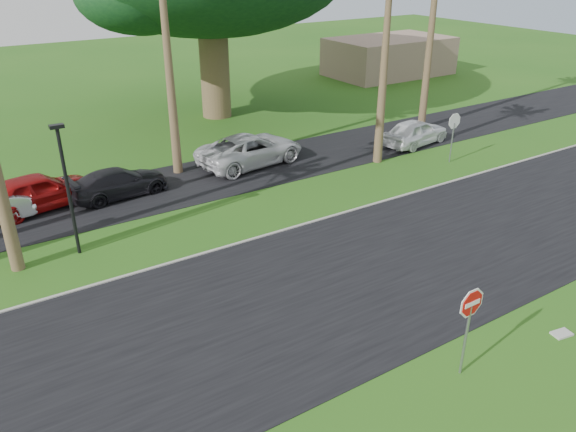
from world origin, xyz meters
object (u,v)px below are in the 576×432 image
(stop_sign_near, at_px, (470,315))
(car_red, at_px, (38,192))
(car_dark, at_px, (119,183))
(car_pickup, at_px, (416,132))
(stop_sign_far, at_px, (454,128))
(car_minivan, at_px, (251,150))

(stop_sign_near, xyz_separation_m, car_red, (-6.89, 16.10, -1.01))
(stop_sign_near, xyz_separation_m, car_dark, (-3.72, 15.66, -1.16))
(car_red, relative_size, car_pickup, 1.09)
(stop_sign_far, distance_m, car_dark, 15.96)
(stop_sign_near, distance_m, car_minivan, 16.36)
(stop_sign_near, relative_size, car_dark, 0.62)
(stop_sign_near, height_order, car_pickup, stop_sign_near)
(car_dark, bearing_deg, car_minivan, -92.37)
(car_pickup, bearing_deg, stop_sign_far, 162.34)
(stop_sign_far, xyz_separation_m, car_minivan, (-8.54, 5.06, -1.02))
(car_minivan, bearing_deg, car_dark, 85.53)
(car_red, bearing_deg, car_dark, -108.55)
(stop_sign_far, relative_size, car_minivan, 0.48)
(car_red, xyz_separation_m, car_pickup, (18.84, -2.18, -0.06))
(stop_sign_near, bearing_deg, car_minivan, 79.55)
(stop_sign_far, bearing_deg, car_pickup, -98.83)
(stop_sign_far, bearing_deg, car_minivan, -30.65)
(stop_sign_far, distance_m, car_pickup, 3.15)
(stop_sign_near, height_order, car_minivan, stop_sign_near)
(car_red, relative_size, car_dark, 1.07)
(stop_sign_near, distance_m, car_red, 17.54)
(car_minivan, bearing_deg, stop_sign_far, -128.54)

